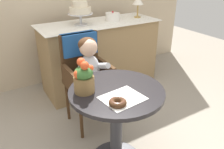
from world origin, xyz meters
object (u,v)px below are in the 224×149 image
at_px(flower_vase, 84,78).
at_px(table_lamp, 138,1).
at_px(tiered_cake_stand, 80,9).
at_px(cafe_table, 116,113).
at_px(donut_front, 118,102).
at_px(round_layer_cake, 113,17).
at_px(seated_child, 91,68).
at_px(wicker_chair, 84,66).

height_order(flower_vase, table_lamp, table_lamp).
bearing_deg(tiered_cake_stand, cafe_table, -102.96).
bearing_deg(donut_front, round_layer_cake, 60.07).
distance_m(seated_child, donut_front, 0.74).
xyz_separation_m(seated_child, flower_vase, (-0.27, -0.45, 0.15)).
bearing_deg(cafe_table, donut_front, -119.93).
height_order(donut_front, table_lamp, table_lamp).
xyz_separation_m(flower_vase, table_lamp, (1.36, 1.19, 0.29)).
bearing_deg(tiered_cake_stand, flower_vase, -113.23).
bearing_deg(cafe_table, table_lamp, 48.50).
height_order(donut_front, tiered_cake_stand, tiered_cake_stand).
relative_size(cafe_table, seated_child, 0.99).
distance_m(cafe_table, flower_vase, 0.40).
relative_size(wicker_chair, tiered_cake_stand, 3.18).
relative_size(cafe_table, flower_vase, 2.88).
distance_m(wicker_chair, seated_child, 0.16).
bearing_deg(seated_child, donut_front, -101.87).
xyz_separation_m(cafe_table, donut_front, (-0.10, -0.18, 0.23)).
relative_size(seated_child, flower_vase, 2.91).
height_order(wicker_chair, donut_front, wicker_chair).
xyz_separation_m(wicker_chair, tiered_cake_stand, (0.25, 0.60, 0.44)).
relative_size(donut_front, table_lamp, 0.42).
bearing_deg(round_layer_cake, tiered_cake_stand, 177.67).
distance_m(seated_child, tiered_cake_stand, 0.89).
bearing_deg(table_lamp, round_layer_cake, -178.85).
relative_size(wicker_chair, round_layer_cake, 5.18).
distance_m(cafe_table, wicker_chair, 0.72).
xyz_separation_m(seated_child, donut_front, (-0.15, -0.73, 0.06)).
xyz_separation_m(cafe_table, tiered_cake_stand, (0.30, 1.30, 0.57)).
bearing_deg(round_layer_cake, cafe_table, -119.93).
xyz_separation_m(seated_child, round_layer_cake, (0.69, 0.74, 0.27)).
height_order(cafe_table, round_layer_cake, round_layer_cake).
distance_m(tiered_cake_stand, round_layer_cake, 0.46).
height_order(tiered_cake_stand, round_layer_cake, tiered_cake_stand).
bearing_deg(table_lamp, flower_vase, -138.71).
bearing_deg(round_layer_cake, wicker_chair, -139.92).
xyz_separation_m(cafe_table, flower_vase, (-0.22, 0.10, 0.32)).
xyz_separation_m(donut_front, round_layer_cake, (0.84, 1.46, 0.21)).
bearing_deg(wicker_chair, tiered_cake_stand, 74.09).
relative_size(seated_child, tiered_cake_stand, 2.42).
bearing_deg(flower_vase, round_layer_cake, 51.12).
distance_m(donut_front, tiered_cake_stand, 1.57).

